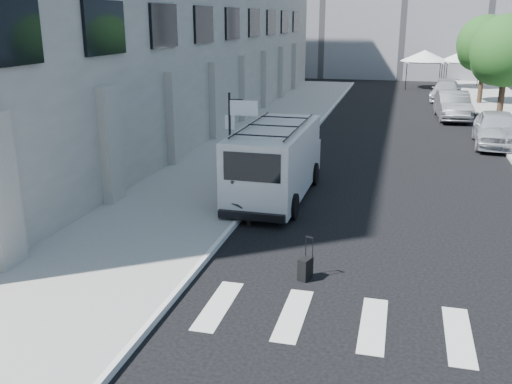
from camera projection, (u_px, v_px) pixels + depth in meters
The scene contains 15 objects.
ground at pixel (292, 255), 14.51m from camera, with size 120.00×120.00×0.00m, color black.
sidewalk_left at pixel (271, 130), 30.32m from camera, with size 4.50×48.00×0.15m, color gray.
building_left at pixel (154, 14), 32.16m from camera, with size 10.00×44.00×12.00m, color gray.
sign_pole at pixel (237, 126), 17.26m from camera, with size 1.03×0.07×3.50m.
tree_near at pixel (504, 54), 30.23m from camera, with size 3.80×3.83×6.03m.
tree_far at pixel (484, 46), 38.57m from camera, with size 3.80×3.83×6.03m.
tent_left at pixel (425, 56), 47.96m from camera, with size 4.00×4.00×3.20m.
tent_right at pixel (464, 56), 47.67m from camera, with size 4.00×4.00×3.20m.
businessman at pixel (241, 191), 16.53m from camera, with size 0.71×0.47×1.95m, color #333235.
briefcase at pixel (250, 218), 16.71m from camera, with size 0.12×0.44×0.34m, color black.
suitcase at pixel (305, 268), 13.10m from camera, with size 0.33×0.41×1.00m.
cargo_van at pixel (276, 161), 18.95m from camera, with size 2.31×6.39×2.39m.
parked_car_a at pixel (496, 129), 26.64m from camera, with size 1.96×4.87×1.66m, color #B3B5BC.
parked_car_b at pixel (453, 106), 33.75m from camera, with size 1.72×4.93×1.62m, color #5C5D63.
parked_car_c at pixel (446, 91), 41.47m from camera, with size 1.97×4.84×1.41m, color #A7A9AF.
Camera 1 is at (2.44, -13.21, 5.79)m, focal length 40.00 mm.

